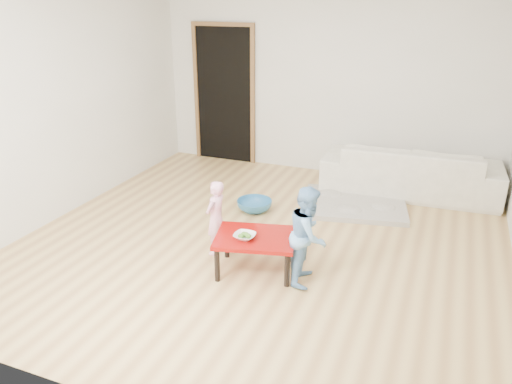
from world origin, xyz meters
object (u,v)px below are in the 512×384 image
Objects in this scene: red_table at (255,253)px; bowl at (245,236)px; child_pink at (216,218)px; child_blue at (308,235)px; basin at (254,205)px; sofa at (410,169)px.

bowl is (-0.07, -0.09, 0.21)m from red_table.
child_pink is 1.03m from child_blue.
child_pink is 1.82× the size of basin.
bowl reaches higher than basin.
basin is at bearing 35.31° from sofa.
child_pink reaches higher than bowl.
bowl is 0.46× the size of basin.
red_table is 0.58m from child_blue.
child_pink is at bearing 75.50° from child_blue.
sofa is 5.24× the size of basin.
child_pink reaches higher than basin.
sofa is 11.33× the size of bowl.
bowl reaches higher than red_table.
child_pink is (-1.66, -2.46, 0.06)m from sofa.
child_blue reaches higher than bowl.
basin is (-0.55, 1.33, -0.12)m from red_table.
red_table is at bearing -67.56° from basin.
sofa is at bearing 66.59° from red_table.
red_table is at bearing 77.27° from child_pink.
child_blue is at bearing 3.04° from red_table.
sofa reaches higher than basin.
child_blue is 2.15× the size of basin.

